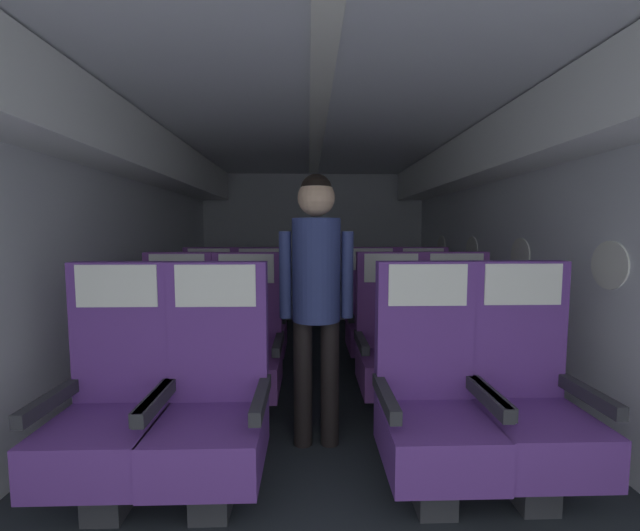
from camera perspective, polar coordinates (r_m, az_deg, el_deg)
ground at (r=3.18m, az=-0.29°, el=-18.74°), size 3.35×5.69×0.02m
fuselage_shell at (r=3.16m, az=-0.39°, el=9.73°), size 3.23×5.34×2.13m
seat_a_left_window at (r=2.13m, az=-27.96°, el=-17.68°), size 0.50×0.50×1.13m
seat_a_left_aisle at (r=1.97m, az=-15.21°, el=-19.12°), size 0.50×0.50×1.13m
seat_a_right_aisle at (r=2.19m, az=28.04°, el=-17.06°), size 0.50×0.50×1.13m
seat_a_right_window at (r=2.00m, az=15.82°, el=-18.76°), size 0.50×0.50×1.13m
seat_b_left_window at (r=2.89m, az=-20.32°, el=-11.43°), size 0.50×0.50×1.13m
seat_b_left_aisle at (r=2.75m, az=-10.76°, el=-12.01°), size 0.50×0.50×1.13m
seat_b_right_aisle at (r=2.93m, az=19.57°, el=-11.16°), size 0.50×0.50×1.13m
seat_b_right_window at (r=2.80m, az=10.51°, el=-11.73°), size 0.50×0.50×1.13m
seat_c_left_window at (r=3.68m, az=-15.98°, el=-7.77°), size 0.50×0.50×1.13m
seat_c_left_aisle at (r=3.58m, az=-8.80°, el=-7.98°), size 0.50×0.50×1.13m
seat_c_right_aisle at (r=3.71m, az=14.97°, el=-7.64°), size 0.50×0.50×1.13m
seat_c_right_window at (r=3.62m, az=7.73°, el=-7.85°), size 0.50×0.50×1.13m
flight_attendant at (r=2.27m, az=-0.54°, el=-2.30°), size 0.43×0.28×1.60m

